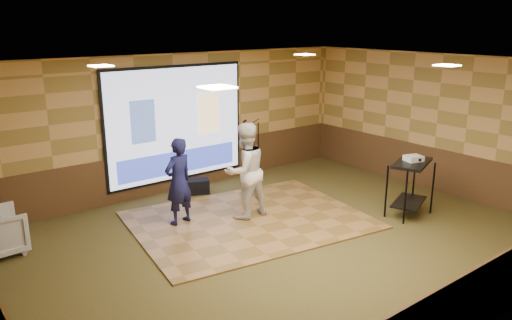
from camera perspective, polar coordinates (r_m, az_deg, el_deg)
ground at (r=8.71m, az=2.63°, el=-9.19°), size 9.00×9.00×0.00m
room_shell at (r=8.06m, az=2.82°, el=4.44°), size 9.04×7.04×3.02m
wainscot_back at (r=11.25m, az=-8.93°, el=-0.99°), size 9.00×0.04×0.95m
wainscot_front at (r=6.57m, az=23.53°, el=-14.78°), size 9.00×0.04×0.95m
wainscot_right at (r=11.79m, az=19.46°, el=-0.93°), size 0.04×7.00×0.95m
projector_screen at (r=10.97m, az=-9.04°, el=3.97°), size 3.32×0.06×2.52m
downlight_nw at (r=8.36m, az=-17.30°, el=10.23°), size 0.32×0.32×0.02m
downlight_ne at (r=10.74m, az=5.59°, el=11.90°), size 0.32×0.32×0.02m
downlight_sw at (r=5.42m, az=-4.45°, el=8.30°), size 0.32×0.32×0.02m
downlight_se at (r=8.65m, az=20.99°, el=10.07°), size 0.32×0.32×0.02m
dance_floor at (r=9.52m, az=-0.79°, el=-6.86°), size 4.66×3.82×0.03m
player_left at (r=9.19m, az=-8.85°, el=-2.42°), size 0.66×0.50×1.62m
player_right at (r=9.35m, az=-1.27°, el=-1.25°), size 0.90×0.71×1.82m
av_table at (r=9.98m, az=17.28°, el=-1.83°), size 1.03×0.54×1.09m
projector at (r=9.92m, az=17.56°, el=0.18°), size 0.37×0.34×0.10m
mic_stand at (r=11.96m, az=0.05°, el=0.30°), size 0.57×0.23×1.45m
duffel_bag at (r=11.02m, az=-6.72°, el=-3.00°), size 0.59×0.50×0.31m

